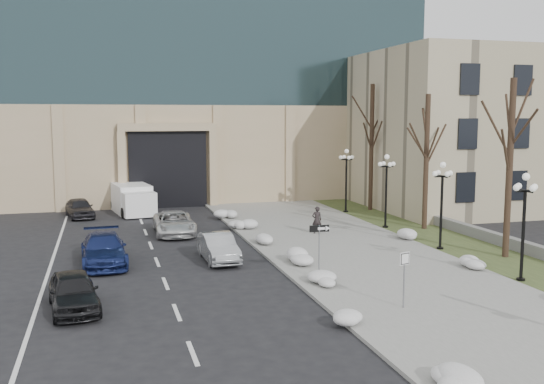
{
  "coord_description": "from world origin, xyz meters",
  "views": [
    {
      "loc": [
        -8.96,
        -15.58,
        7.15
      ],
      "look_at": [
        -1.08,
        12.35,
        3.5
      ],
      "focal_mm": 40.0,
      "sensor_mm": 36.0,
      "label": 1
    }
  ],
  "objects_px": {
    "box_truck": "(132,199)",
    "lamppost_b": "(442,194)",
    "one_way_sign": "(323,235)",
    "car_a": "(74,291)",
    "lamppost_a": "(524,212)",
    "keep_sign": "(404,268)",
    "lamppost_d": "(346,172)",
    "car_b": "(218,247)",
    "car_d": "(174,223)",
    "car_e": "(80,208)",
    "car_c": "(104,249)",
    "pedestrian": "(317,220)",
    "lamppost_c": "(386,181)"
  },
  "relations": [
    {
      "from": "box_truck",
      "to": "lamppost_b",
      "type": "height_order",
      "value": "lamppost_b"
    },
    {
      "from": "one_way_sign",
      "to": "car_a",
      "type": "bearing_deg",
      "value": -168.84
    },
    {
      "from": "lamppost_a",
      "to": "keep_sign",
      "type": "bearing_deg",
      "value": -162.87
    },
    {
      "from": "car_a",
      "to": "lamppost_d",
      "type": "xyz_separation_m",
      "value": [
        18.43,
        18.19,
        2.36
      ]
    },
    {
      "from": "car_b",
      "to": "one_way_sign",
      "type": "relative_size",
      "value": 1.69
    },
    {
      "from": "car_d",
      "to": "lamppost_b",
      "type": "height_order",
      "value": "lamppost_b"
    },
    {
      "from": "car_a",
      "to": "keep_sign",
      "type": "bearing_deg",
      "value": -22.99
    },
    {
      "from": "car_e",
      "to": "one_way_sign",
      "type": "relative_size",
      "value": 1.65
    },
    {
      "from": "lamppost_a",
      "to": "lamppost_d",
      "type": "relative_size",
      "value": 1.0
    },
    {
      "from": "car_d",
      "to": "lamppost_a",
      "type": "xyz_separation_m",
      "value": [
        13.15,
        -14.86,
        2.38
      ]
    },
    {
      "from": "car_c",
      "to": "pedestrian",
      "type": "distance_m",
      "value": 13.04
    },
    {
      "from": "keep_sign",
      "to": "lamppost_d",
      "type": "xyz_separation_m",
      "value": [
        6.71,
        21.57,
        1.45
      ]
    },
    {
      "from": "car_b",
      "to": "car_c",
      "type": "relative_size",
      "value": 0.81
    },
    {
      "from": "one_way_sign",
      "to": "lamppost_a",
      "type": "bearing_deg",
      "value": -14.27
    },
    {
      "from": "one_way_sign",
      "to": "lamppost_c",
      "type": "distance_m",
      "value": 13.21
    },
    {
      "from": "car_b",
      "to": "lamppost_a",
      "type": "relative_size",
      "value": 0.87
    },
    {
      "from": "car_c",
      "to": "lamppost_a",
      "type": "xyz_separation_m",
      "value": [
        17.32,
        -8.24,
        2.33
      ]
    },
    {
      "from": "car_c",
      "to": "car_d",
      "type": "height_order",
      "value": "car_c"
    },
    {
      "from": "car_e",
      "to": "lamppost_d",
      "type": "height_order",
      "value": "lamppost_d"
    },
    {
      "from": "lamppost_b",
      "to": "lamppost_d",
      "type": "relative_size",
      "value": 1.0
    },
    {
      "from": "keep_sign",
      "to": "lamppost_a",
      "type": "xyz_separation_m",
      "value": [
        6.71,
        2.07,
        1.45
      ]
    },
    {
      "from": "lamppost_c",
      "to": "car_b",
      "type": "bearing_deg",
      "value": -154.89
    },
    {
      "from": "car_a",
      "to": "lamppost_d",
      "type": "height_order",
      "value": "lamppost_d"
    },
    {
      "from": "lamppost_b",
      "to": "box_truck",
      "type": "bearing_deg",
      "value": 130.67
    },
    {
      "from": "pedestrian",
      "to": "lamppost_c",
      "type": "xyz_separation_m",
      "value": [
        4.91,
        0.74,
        2.13
      ]
    },
    {
      "from": "lamppost_c",
      "to": "car_d",
      "type": "bearing_deg",
      "value": 171.97
    },
    {
      "from": "car_b",
      "to": "lamppost_b",
      "type": "height_order",
      "value": "lamppost_b"
    },
    {
      "from": "car_a",
      "to": "lamppost_a",
      "type": "bearing_deg",
      "value": -10.98
    },
    {
      "from": "car_e",
      "to": "pedestrian",
      "type": "bearing_deg",
      "value": -48.15
    },
    {
      "from": "pedestrian",
      "to": "car_a",
      "type": "bearing_deg",
      "value": 43.92
    },
    {
      "from": "keep_sign",
      "to": "lamppost_b",
      "type": "relative_size",
      "value": 0.46
    },
    {
      "from": "car_e",
      "to": "lamppost_a",
      "type": "xyz_separation_m",
      "value": [
        18.88,
        -22.88,
        2.38
      ]
    },
    {
      "from": "box_truck",
      "to": "lamppost_d",
      "type": "relative_size",
      "value": 1.46
    },
    {
      "from": "one_way_sign",
      "to": "lamppost_d",
      "type": "distance_m",
      "value": 18.74
    },
    {
      "from": "car_b",
      "to": "lamppost_b",
      "type": "relative_size",
      "value": 0.87
    },
    {
      "from": "car_d",
      "to": "lamppost_b",
      "type": "distance_m",
      "value": 15.76
    },
    {
      "from": "car_c",
      "to": "car_e",
      "type": "relative_size",
      "value": 1.26
    },
    {
      "from": "car_a",
      "to": "car_e",
      "type": "bearing_deg",
      "value": 84.29
    },
    {
      "from": "car_c",
      "to": "lamppost_b",
      "type": "distance_m",
      "value": 17.56
    },
    {
      "from": "lamppost_d",
      "to": "lamppost_b",
      "type": "bearing_deg",
      "value": -90.0
    },
    {
      "from": "car_e",
      "to": "one_way_sign",
      "type": "height_order",
      "value": "one_way_sign"
    },
    {
      "from": "car_a",
      "to": "box_truck",
      "type": "height_order",
      "value": "box_truck"
    },
    {
      "from": "pedestrian",
      "to": "car_c",
      "type": "bearing_deg",
      "value": 22.86
    },
    {
      "from": "car_d",
      "to": "lamppost_c",
      "type": "relative_size",
      "value": 1.05
    },
    {
      "from": "car_d",
      "to": "box_truck",
      "type": "bearing_deg",
      "value": 103.73
    },
    {
      "from": "car_b",
      "to": "one_way_sign",
      "type": "distance_m",
      "value": 6.21
    },
    {
      "from": "one_way_sign",
      "to": "lamppost_d",
      "type": "relative_size",
      "value": 0.52
    },
    {
      "from": "car_b",
      "to": "lamppost_d",
      "type": "relative_size",
      "value": 0.87
    },
    {
      "from": "lamppost_a",
      "to": "car_c",
      "type": "bearing_deg",
      "value": 154.54
    },
    {
      "from": "car_d",
      "to": "car_e",
      "type": "distance_m",
      "value": 9.86
    }
  ]
}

